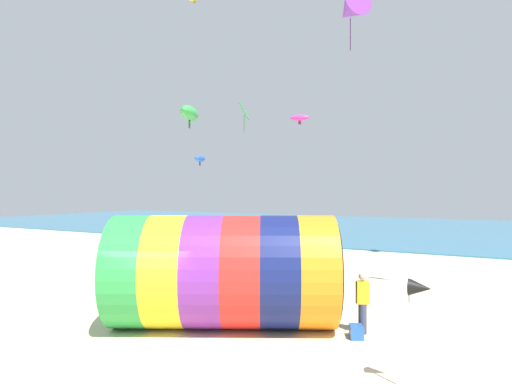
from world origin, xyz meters
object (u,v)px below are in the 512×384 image
at_px(giant_inflatable_tube, 225,271).
at_px(beach_flag, 419,292).
at_px(kite_handler, 363,302).
at_px(kite_purple_delta, 350,10).
at_px(cooler_box, 356,332).
at_px(bystander_mid_beach, 156,249).
at_px(kite_green_parafoil, 189,113).
at_px(kite_blue_parafoil, 200,159).
at_px(kite_green_diamond, 244,112).
at_px(kite_magenta_parafoil, 300,118).
at_px(bystander_far_left, 241,255).

bearing_deg(giant_inflatable_tube, beach_flag, -17.19).
height_order(giant_inflatable_tube, kite_handler, giant_inflatable_tube).
xyz_separation_m(kite_handler, kite_purple_delta, (-1.31, 3.00, 9.77)).
bearing_deg(cooler_box, bystander_mid_beach, 152.00).
relative_size(kite_handler, kite_purple_delta, 0.84).
distance_m(giant_inflatable_tube, kite_green_parafoil, 5.71).
xyz_separation_m(kite_green_parafoil, cooler_box, (6.00, -0.21, -6.67)).
height_order(kite_blue_parafoil, kite_green_diamond, kite_green_diamond).
xyz_separation_m(giant_inflatable_tube, kite_green_diamond, (-7.67, 14.07, 7.65)).
xyz_separation_m(kite_magenta_parafoil, cooler_box, (5.61, -8.83, -7.69)).
xyz_separation_m(kite_blue_parafoil, bystander_far_left, (4.34, -2.44, -5.24)).
xyz_separation_m(kite_handler, kite_green_diamond, (-11.52, 12.67, 8.43)).
xyz_separation_m(kite_green_diamond, bystander_mid_beach, (-2.43, -5.77, -8.54)).
xyz_separation_m(kite_green_diamond, cooler_box, (11.48, -13.16, -9.17)).
distance_m(bystander_far_left, cooler_box, 11.02).
bearing_deg(kite_handler, kite_green_diamond, 132.26).
bearing_deg(kite_purple_delta, kite_blue_parafoil, 150.95).
bearing_deg(kite_green_diamond, bystander_mid_beach, -112.82).
height_order(kite_magenta_parafoil, cooler_box, kite_magenta_parafoil).
xyz_separation_m(beach_flag, cooler_box, (-2.14, 2.75, -1.88)).
bearing_deg(kite_green_diamond, cooler_box, -48.91).
relative_size(kite_purple_delta, bystander_far_left, 1.26).
bearing_deg(kite_green_parafoil, kite_purple_delta, 34.79).
height_order(kite_green_parafoil, kite_green_diamond, kite_green_diamond).
height_order(kite_green_diamond, bystander_mid_beach, kite_green_diamond).
height_order(kite_magenta_parafoil, kite_green_parafoil, kite_magenta_parafoil).
relative_size(kite_handler, beach_flag, 0.76).
bearing_deg(kite_purple_delta, kite_magenta_parafoil, 129.07).
xyz_separation_m(kite_magenta_parafoil, bystander_mid_beach, (-8.30, -1.44, -7.07)).
bearing_deg(kite_handler, kite_blue_parafoil, 143.65).
bearing_deg(giant_inflatable_tube, kite_green_parafoil, 153.12).
xyz_separation_m(giant_inflatable_tube, cooler_box, (3.81, 0.91, -1.52)).
bearing_deg(cooler_box, bystander_far_left, 138.31).
bearing_deg(kite_magenta_parafoil, kite_green_diamond, 143.56).
distance_m(kite_blue_parafoil, beach_flag, 19.72).
distance_m(kite_handler, bystander_mid_beach, 15.56).
relative_size(kite_blue_parafoil, beach_flag, 0.58).
bearing_deg(kite_purple_delta, giant_inflatable_tube, -119.96).
bearing_deg(kite_green_parafoil, beach_flag, -19.93).
relative_size(kite_blue_parafoil, bystander_far_left, 0.80).
height_order(kite_green_parafoil, bystander_far_left, kite_green_parafoil).
bearing_deg(kite_green_parafoil, kite_handler, 2.71).
height_order(bystander_mid_beach, beach_flag, beach_flag).
relative_size(bystander_mid_beach, bystander_far_left, 0.95).
xyz_separation_m(kite_purple_delta, bystander_mid_beach, (-12.63, 3.90, -9.89)).
bearing_deg(bystander_far_left, bystander_mid_beach, 179.23).
height_order(beach_flag, cooler_box, beach_flag).
relative_size(kite_magenta_parafoil, kite_blue_parafoil, 0.77).
bearing_deg(bystander_mid_beach, kite_purple_delta, -17.17).
distance_m(kite_blue_parafoil, cooler_box, 16.97).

